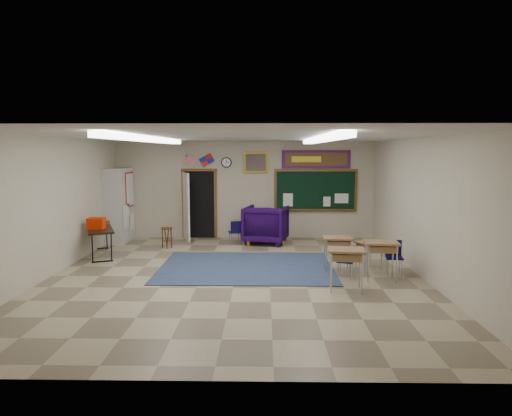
{
  "coord_description": "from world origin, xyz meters",
  "views": [
    {
      "loc": [
        0.61,
        -9.57,
        2.7
      ],
      "look_at": [
        0.41,
        1.5,
        1.31
      ],
      "focal_mm": 32.0,
      "sensor_mm": 36.0,
      "label": 1
    }
  ],
  "objects_px": {
    "wingback_armchair": "(266,225)",
    "folding_table": "(100,240)",
    "wooden_stool": "(167,237)",
    "student_desk_front_left": "(337,252)",
    "student_desk_front_right": "(369,254)"
  },
  "relations": [
    {
      "from": "wingback_armchair",
      "to": "student_desk_front_left",
      "type": "distance_m",
      "value": 3.46
    },
    {
      "from": "student_desk_front_left",
      "to": "wooden_stool",
      "type": "relative_size",
      "value": 1.34
    },
    {
      "from": "folding_table",
      "to": "student_desk_front_right",
      "type": "bearing_deg",
      "value": -34.45
    },
    {
      "from": "wingback_armchair",
      "to": "student_desk_front_right",
      "type": "distance_m",
      "value": 3.83
    },
    {
      "from": "student_desk_front_right",
      "to": "wooden_stool",
      "type": "distance_m",
      "value": 5.61
    },
    {
      "from": "wingback_armchair",
      "to": "student_desk_front_left",
      "type": "bearing_deg",
      "value": 130.91
    },
    {
      "from": "wingback_armchair",
      "to": "folding_table",
      "type": "height_order",
      "value": "wingback_armchair"
    },
    {
      "from": "wingback_armchair",
      "to": "folding_table",
      "type": "bearing_deg",
      "value": 34.57
    },
    {
      "from": "wingback_armchair",
      "to": "wooden_stool",
      "type": "xyz_separation_m",
      "value": [
        -2.78,
        -0.72,
        -0.26
      ]
    },
    {
      "from": "student_desk_front_left",
      "to": "wingback_armchair",
      "type": "bearing_deg",
      "value": 119.7
    },
    {
      "from": "wingback_armchair",
      "to": "student_desk_front_right",
      "type": "height_order",
      "value": "wingback_armchair"
    },
    {
      "from": "wingback_armchair",
      "to": "wooden_stool",
      "type": "bearing_deg",
      "value": 27.67
    },
    {
      "from": "student_desk_front_left",
      "to": "wooden_stool",
      "type": "xyz_separation_m",
      "value": [
        -4.39,
        2.35,
        -0.13
      ]
    },
    {
      "from": "wingback_armchair",
      "to": "folding_table",
      "type": "relative_size",
      "value": 0.64
    },
    {
      "from": "wooden_stool",
      "to": "wingback_armchair",
      "type": "bearing_deg",
      "value": 14.48
    }
  ]
}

